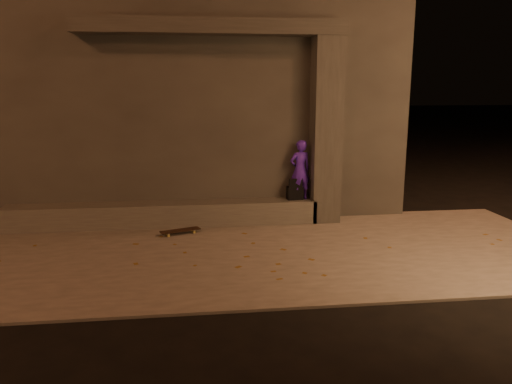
{
  "coord_description": "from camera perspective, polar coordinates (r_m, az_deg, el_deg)",
  "views": [
    {
      "loc": [
        -0.87,
        -5.84,
        2.73
      ],
      "look_at": [
        0.1,
        2.0,
        1.04
      ],
      "focal_mm": 35.0,
      "sensor_mm": 36.0,
      "label": 1
    }
  ],
  "objects": [
    {
      "name": "ground",
      "position": [
        6.5,
        1.32,
        -12.73
      ],
      "size": [
        120.0,
        120.0,
        0.0
      ],
      "primitive_type": "plane",
      "color": "black",
      "rests_on": "ground"
    },
    {
      "name": "sidewalk",
      "position": [
        8.34,
        -0.69,
        -6.87
      ],
      "size": [
        11.0,
        4.4,
        0.04
      ],
      "primitive_type": "cube",
      "color": "#605B55",
      "rests_on": "ground"
    },
    {
      "name": "building",
      "position": [
        12.33,
        -7.83,
        11.43
      ],
      "size": [
        9.0,
        5.1,
        5.22
      ],
      "color": "#3A3734",
      "rests_on": "ground"
    },
    {
      "name": "ledge",
      "position": [
        9.92,
        -10.49,
        -2.49
      ],
      "size": [
        6.0,
        0.55,
        0.45
      ],
      "primitive_type": "cube",
      "color": "#504E49",
      "rests_on": "sidewalk"
    },
    {
      "name": "column",
      "position": [
        9.97,
        7.97,
        6.86
      ],
      "size": [
        0.55,
        0.55,
        3.6
      ],
      "primitive_type": "cube",
      "color": "#3A3734",
      "rests_on": "sidewalk"
    },
    {
      "name": "canopy",
      "position": [
        9.7,
        -5.1,
        18.27
      ],
      "size": [
        5.0,
        0.7,
        0.28
      ],
      "primitive_type": "cube",
      "color": "#3A3734",
      "rests_on": "column"
    },
    {
      "name": "skateboarder",
      "position": [
        9.94,
        5.05,
        2.53
      ],
      "size": [
        0.49,
        0.37,
        1.19
      ],
      "primitive_type": "imported",
      "rotation": [
        0.0,
        0.0,
        3.37
      ],
      "color": "#451CBB",
      "rests_on": "ledge"
    },
    {
      "name": "backpack",
      "position": [
        10.01,
        4.45,
        0.01
      ],
      "size": [
        0.33,
        0.23,
        0.44
      ],
      "rotation": [
        0.0,
        0.0,
        0.09
      ],
      "color": "black",
      "rests_on": "ledge"
    },
    {
      "name": "skateboard",
      "position": [
        9.32,
        -8.65,
        -4.39
      ],
      "size": [
        0.76,
        0.44,
        0.08
      ],
      "rotation": [
        0.0,
        0.0,
        0.36
      ],
      "color": "black",
      "rests_on": "sidewalk"
    }
  ]
}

